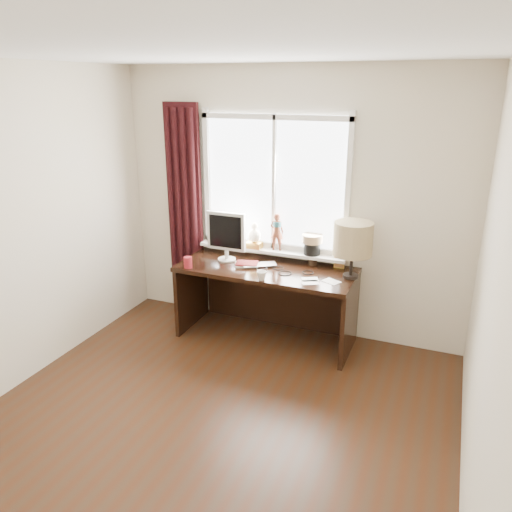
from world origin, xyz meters
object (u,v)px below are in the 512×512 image
at_px(mug, 262,275).
at_px(table_lamp, 353,239).
at_px(laptop, 260,265).
at_px(red_cup, 188,262).
at_px(desk, 269,288).
at_px(monitor, 226,233).

height_order(mug, table_lamp, table_lamp).
bearing_deg(laptop, table_lamp, -29.59).
bearing_deg(red_cup, desk, 27.95).
bearing_deg(monitor, mug, -34.85).
height_order(laptop, monitor, monitor).
xyz_separation_m(desk, table_lamp, (0.80, -0.04, 0.61)).
xyz_separation_m(red_cup, table_lamp, (1.50, 0.33, 0.31)).
height_order(laptop, table_lamp, table_lamp).
height_order(red_cup, desk, red_cup).
xyz_separation_m(laptop, red_cup, (-0.62, -0.29, 0.04)).
height_order(mug, desk, mug).
bearing_deg(laptop, desk, 14.85).
xyz_separation_m(mug, red_cup, (-0.77, 0.03, 0.01)).
bearing_deg(mug, desk, 100.34).
xyz_separation_m(red_cup, monitor, (0.25, 0.33, 0.22)).
distance_m(desk, table_lamp, 1.00).
xyz_separation_m(mug, monitor, (-0.52, 0.36, 0.23)).
xyz_separation_m(desk, monitor, (-0.45, -0.04, 0.52)).
bearing_deg(table_lamp, mug, -153.77).
bearing_deg(mug, laptop, 114.46).
xyz_separation_m(red_cup, desk, (0.70, 0.37, -0.30)).
relative_size(mug, desk, 0.05).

